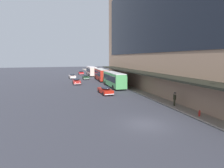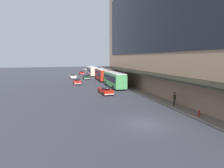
{
  "view_description": "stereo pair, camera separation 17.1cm",
  "coord_description": "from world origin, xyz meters",
  "px_view_note": "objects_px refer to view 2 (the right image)",
  "views": [
    {
      "loc": [
        -8.26,
        -14.98,
        6.6
      ],
      "look_at": [
        0.83,
        13.93,
        2.06
      ],
      "focal_mm": 28.0,
      "sensor_mm": 36.0,
      "label": 1
    },
    {
      "loc": [
        -8.1,
        -15.03,
        6.6
      ],
      "look_at": [
        0.83,
        13.93,
        2.06
      ],
      "focal_mm": 28.0,
      "sensor_mm": 36.0,
      "label": 2
    }
  ],
  "objects_px": {
    "transit_bus_kerbside_far": "(114,79)",
    "sedan_oncoming_rear": "(82,73)",
    "transit_bus_kerbside_rear": "(92,71)",
    "fire_hydrant": "(199,113)",
    "transit_bus_kerbside_front": "(102,74)",
    "sedan_lead_mid": "(73,76)",
    "sedan_far_back": "(77,81)",
    "sedan_second_near": "(105,90)",
    "sedan_second_mid": "(86,77)",
    "pedestrian_at_kerb": "(174,98)"
  },
  "relations": [
    {
      "from": "transit_bus_kerbside_far",
      "to": "sedan_second_near",
      "type": "height_order",
      "value": "transit_bus_kerbside_far"
    },
    {
      "from": "sedan_second_near",
      "to": "sedan_second_mid",
      "type": "xyz_separation_m",
      "value": [
        0.09,
        23.51,
        0.02
      ]
    },
    {
      "from": "sedan_lead_mid",
      "to": "sedan_far_back",
      "type": "relative_size",
      "value": 1.0
    },
    {
      "from": "transit_bus_kerbside_far",
      "to": "sedan_second_near",
      "type": "distance_m",
      "value": 7.82
    },
    {
      "from": "sedan_lead_mid",
      "to": "sedan_oncoming_rear",
      "type": "xyz_separation_m",
      "value": [
        4.56,
        13.14,
        -0.01
      ]
    },
    {
      "from": "transit_bus_kerbside_rear",
      "to": "pedestrian_at_kerb",
      "type": "xyz_separation_m",
      "value": [
        2.76,
        -45.26,
        -0.74
      ]
    },
    {
      "from": "transit_bus_kerbside_rear",
      "to": "sedan_lead_mid",
      "type": "bearing_deg",
      "value": -136.41
    },
    {
      "from": "transit_bus_kerbside_front",
      "to": "sedan_lead_mid",
      "type": "bearing_deg",
      "value": 135.79
    },
    {
      "from": "transit_bus_kerbside_rear",
      "to": "fire_hydrant",
      "type": "bearing_deg",
      "value": -86.84
    },
    {
      "from": "sedan_lead_mid",
      "to": "sedan_oncoming_rear",
      "type": "height_order",
      "value": "sedan_lead_mid"
    },
    {
      "from": "sedan_lead_mid",
      "to": "sedan_oncoming_rear",
      "type": "relative_size",
      "value": 1.0
    },
    {
      "from": "transit_bus_kerbside_far",
      "to": "sedan_second_near",
      "type": "xyz_separation_m",
      "value": [
        -3.88,
        -6.68,
        -1.2
      ]
    },
    {
      "from": "transit_bus_kerbside_front",
      "to": "sedan_far_back",
      "type": "bearing_deg",
      "value": -146.11
    },
    {
      "from": "sedan_second_near",
      "to": "transit_bus_kerbside_far",
      "type": "bearing_deg",
      "value": 59.87
    },
    {
      "from": "transit_bus_kerbside_far",
      "to": "sedan_oncoming_rear",
      "type": "distance_m",
      "value": 33.42
    },
    {
      "from": "pedestrian_at_kerb",
      "to": "fire_hydrant",
      "type": "relative_size",
      "value": 2.65
    },
    {
      "from": "sedan_far_back",
      "to": "sedan_second_near",
      "type": "bearing_deg",
      "value": -74.96
    },
    {
      "from": "fire_hydrant",
      "to": "sedan_far_back",
      "type": "bearing_deg",
      "value": 109.34
    },
    {
      "from": "sedan_oncoming_rear",
      "to": "transit_bus_kerbside_rear",
      "type": "bearing_deg",
      "value": -62.15
    },
    {
      "from": "sedan_second_near",
      "to": "fire_hydrant",
      "type": "bearing_deg",
      "value": -66.98
    },
    {
      "from": "fire_hydrant",
      "to": "sedan_second_near",
      "type": "bearing_deg",
      "value": 113.02
    },
    {
      "from": "transit_bus_kerbside_front",
      "to": "transit_bus_kerbside_far",
      "type": "xyz_separation_m",
      "value": [
        -0.15,
        -12.55,
        -0.0
      ]
    },
    {
      "from": "transit_bus_kerbside_far",
      "to": "transit_bus_kerbside_rear",
      "type": "bearing_deg",
      "value": 89.96
    },
    {
      "from": "sedan_second_mid",
      "to": "fire_hydrant",
      "type": "distance_m",
      "value": 39.68
    },
    {
      "from": "transit_bus_kerbside_rear",
      "to": "pedestrian_at_kerb",
      "type": "relative_size",
      "value": 5.76
    },
    {
      "from": "sedan_oncoming_rear",
      "to": "fire_hydrant",
      "type": "relative_size",
      "value": 6.31
    },
    {
      "from": "sedan_second_mid",
      "to": "transit_bus_kerbside_rear",
      "type": "bearing_deg",
      "value": 70.22
    },
    {
      "from": "transit_bus_kerbside_front",
      "to": "sedan_second_mid",
      "type": "bearing_deg",
      "value": 132.52
    },
    {
      "from": "sedan_lead_mid",
      "to": "sedan_oncoming_rear",
      "type": "bearing_deg",
      "value": 70.88
    },
    {
      "from": "sedan_oncoming_rear",
      "to": "pedestrian_at_kerb",
      "type": "bearing_deg",
      "value": -83.46
    },
    {
      "from": "sedan_oncoming_rear",
      "to": "pedestrian_at_kerb",
      "type": "distance_m",
      "value": 51.46
    },
    {
      "from": "sedan_oncoming_rear",
      "to": "sedan_far_back",
      "type": "xyz_separation_m",
      "value": [
        -4.56,
        -25.94,
        -0.02
      ]
    },
    {
      "from": "sedan_lead_mid",
      "to": "transit_bus_kerbside_rear",
      "type": "bearing_deg",
      "value": 43.59
    },
    {
      "from": "fire_hydrant",
      "to": "transit_bus_kerbside_rear",
      "type": "bearing_deg",
      "value": 93.16
    },
    {
      "from": "sedan_lead_mid",
      "to": "pedestrian_at_kerb",
      "type": "xyz_separation_m",
      "value": [
        10.42,
        -37.98,
        0.39
      ]
    },
    {
      "from": "transit_bus_kerbside_rear",
      "to": "sedan_second_mid",
      "type": "bearing_deg",
      "value": -109.78
    },
    {
      "from": "transit_bus_kerbside_front",
      "to": "transit_bus_kerbside_rear",
      "type": "bearing_deg",
      "value": 90.51
    },
    {
      "from": "pedestrian_at_kerb",
      "to": "transit_bus_kerbside_front",
      "type": "bearing_deg",
      "value": 94.95
    },
    {
      "from": "transit_bus_kerbside_front",
      "to": "fire_hydrant",
      "type": "bearing_deg",
      "value": -85.71
    },
    {
      "from": "transit_bus_kerbside_front",
      "to": "sedan_second_mid",
      "type": "relative_size",
      "value": 2.2
    },
    {
      "from": "pedestrian_at_kerb",
      "to": "sedan_lead_mid",
      "type": "bearing_deg",
      "value": 105.34
    },
    {
      "from": "transit_bus_kerbside_rear",
      "to": "sedan_second_mid",
      "type": "height_order",
      "value": "transit_bus_kerbside_rear"
    },
    {
      "from": "sedan_lead_mid",
      "to": "sedan_far_back",
      "type": "bearing_deg",
      "value": -90.01
    },
    {
      "from": "sedan_lead_mid",
      "to": "sedan_second_near",
      "type": "bearing_deg",
      "value": -82.02
    },
    {
      "from": "fire_hydrant",
      "to": "sedan_lead_mid",
      "type": "bearing_deg",
      "value": 103.77
    },
    {
      "from": "sedan_oncoming_rear",
      "to": "sedan_second_mid",
      "type": "distance_m",
      "value": 16.44
    },
    {
      "from": "sedan_lead_mid",
      "to": "sedan_far_back",
      "type": "height_order",
      "value": "sedan_lead_mid"
    },
    {
      "from": "sedan_lead_mid",
      "to": "fire_hydrant",
      "type": "bearing_deg",
      "value": -76.23
    },
    {
      "from": "transit_bus_kerbside_front",
      "to": "sedan_far_back",
      "type": "relative_size",
      "value": 2.24
    },
    {
      "from": "sedan_oncoming_rear",
      "to": "sedan_far_back",
      "type": "relative_size",
      "value": 1.0
    }
  ]
}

